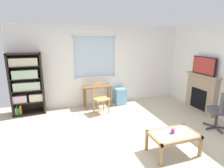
# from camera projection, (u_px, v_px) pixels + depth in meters

# --- Properties ---
(ground) EXTENTS (6.56, 5.84, 0.02)m
(ground) POSITION_uv_depth(u_px,v_px,m) (129.00, 137.00, 4.27)
(ground) COLOR beige
(wall_back_with_window) EXTENTS (5.56, 0.15, 2.59)m
(wall_back_with_window) POSITION_uv_depth(u_px,v_px,m) (101.00, 67.00, 6.20)
(wall_back_with_window) COLOR white
(wall_back_with_window) RESTS_ON ground
(bookshelf) EXTENTS (0.90, 0.38, 1.81)m
(bookshelf) POSITION_uv_depth(u_px,v_px,m) (26.00, 82.00, 5.34)
(bookshelf) COLOR black
(bookshelf) RESTS_ON ground
(desk_under_window) EXTENTS (0.91, 0.38, 0.70)m
(desk_under_window) POSITION_uv_depth(u_px,v_px,m) (97.00, 90.00, 5.97)
(desk_under_window) COLOR brown
(desk_under_window) RESTS_ON ground
(wooden_chair) EXTENTS (0.50, 0.49, 0.90)m
(wooden_chair) POSITION_uv_depth(u_px,v_px,m) (101.00, 98.00, 5.51)
(wooden_chair) COLOR tan
(wooden_chair) RESTS_ON ground
(plastic_drawer_unit) EXTENTS (0.35, 0.40, 0.54)m
(plastic_drawer_unit) POSITION_uv_depth(u_px,v_px,m) (120.00, 96.00, 6.33)
(plastic_drawer_unit) COLOR #72ADDB
(plastic_drawer_unit) RESTS_ON ground
(fireplace) EXTENTS (0.26, 1.16, 1.15)m
(fireplace) POSITION_uv_depth(u_px,v_px,m) (201.00, 93.00, 5.61)
(fireplace) COLOR tan
(fireplace) RESTS_ON ground
(tv) EXTENTS (0.06, 0.83, 0.52)m
(tv) POSITION_uv_depth(u_px,v_px,m) (204.00, 66.00, 5.40)
(tv) COLOR black
(tv) RESTS_ON fireplace
(office_chair) EXTENTS (0.56, 0.58, 1.00)m
(office_chair) POSITION_uv_depth(u_px,v_px,m) (221.00, 109.00, 4.46)
(office_chair) COLOR #4C4C51
(office_chair) RESTS_ON ground
(coffee_table) EXTENTS (0.92, 0.56, 0.42)m
(coffee_table) POSITION_uv_depth(u_px,v_px,m) (173.00, 136.00, 3.58)
(coffee_table) COLOR #8C9E99
(coffee_table) RESTS_ON ground
(sippy_cup) EXTENTS (0.07, 0.07, 0.09)m
(sippy_cup) POSITION_uv_depth(u_px,v_px,m) (173.00, 131.00, 3.57)
(sippy_cup) COLOR #DB3D84
(sippy_cup) RESTS_ON coffee_table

